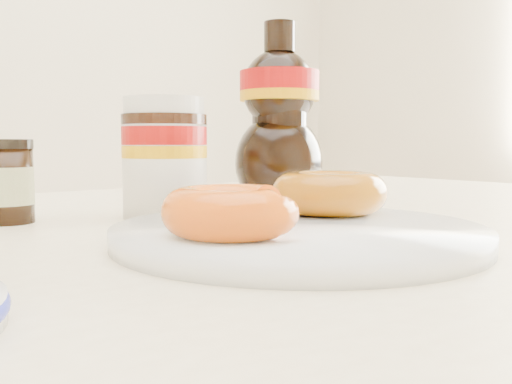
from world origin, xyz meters
TOP-DOWN VIEW (x-y plane):
  - dining_table at (0.00, 0.10)m, footprint 1.40×0.90m
  - plate at (-0.03, -0.00)m, footprint 0.28×0.28m
  - donut_bitten at (-0.10, -0.01)m, footprint 0.10×0.10m
  - donut_whole at (0.04, 0.04)m, footprint 0.12×0.12m
  - nutella_jar at (-0.03, 0.19)m, footprint 0.08×0.08m
  - syrup_bottle at (0.12, 0.19)m, footprint 0.13×0.12m
  - dark_jar at (-0.17, 0.25)m, footprint 0.05×0.05m

SIDE VIEW (x-z plane):
  - dining_table at x=0.00m, z-range 0.29..1.04m
  - plate at x=-0.03m, z-range 0.75..0.76m
  - donut_bitten at x=-0.10m, z-range 0.76..0.80m
  - donut_whole at x=0.04m, z-range 0.76..0.80m
  - dark_jar at x=-0.17m, z-range 0.75..0.83m
  - nutella_jar at x=-0.03m, z-range 0.75..0.87m
  - syrup_bottle at x=0.12m, z-range 0.75..0.96m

